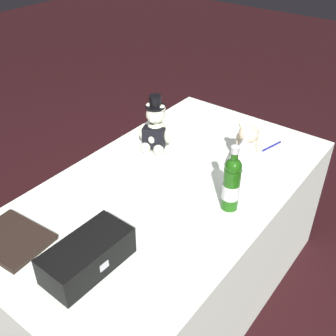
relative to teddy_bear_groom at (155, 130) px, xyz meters
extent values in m
plane|color=black|center=(-0.22, -0.25, -0.82)|extent=(12.00, 12.00, 0.00)
cube|color=white|center=(-0.22, -0.25, -0.46)|extent=(1.66, 0.93, 0.72)
ellipsoid|color=beige|center=(0.01, 0.00, -0.03)|extent=(0.13, 0.11, 0.15)
cube|color=black|center=(-0.02, -0.01, -0.03)|extent=(0.09, 0.12, 0.11)
sphere|color=beige|center=(0.01, 0.00, 0.08)|extent=(0.09, 0.09, 0.09)
sphere|color=beige|center=(-0.03, -0.01, 0.07)|extent=(0.04, 0.04, 0.04)
sphere|color=beige|center=(0.00, 0.03, 0.12)|extent=(0.04, 0.04, 0.04)
sphere|color=beige|center=(0.02, -0.03, 0.12)|extent=(0.04, 0.04, 0.04)
ellipsoid|color=beige|center=(-0.03, 0.06, -0.02)|extent=(0.04, 0.04, 0.08)
ellipsoid|color=beige|center=(0.02, -0.06, -0.02)|extent=(0.04, 0.04, 0.08)
sphere|color=beige|center=(-0.06, 0.01, -0.08)|extent=(0.05, 0.05, 0.05)
sphere|color=beige|center=(-0.04, -0.05, -0.08)|extent=(0.05, 0.05, 0.05)
cylinder|color=black|center=(0.01, 0.00, 0.12)|extent=(0.10, 0.10, 0.01)
cylinder|color=black|center=(0.01, 0.00, 0.15)|extent=(0.06, 0.06, 0.05)
cone|color=white|center=(0.12, -0.45, -0.03)|extent=(0.18, 0.18, 0.15)
ellipsoid|color=white|center=(0.12, -0.45, 0.03)|extent=(0.08, 0.07, 0.07)
sphere|color=beige|center=(0.12, -0.45, 0.08)|extent=(0.09, 0.09, 0.09)
sphere|color=beige|center=(0.16, -0.44, 0.08)|extent=(0.04, 0.04, 0.04)
sphere|color=beige|center=(0.12, -0.48, 0.12)|extent=(0.03, 0.03, 0.03)
sphere|color=beige|center=(0.11, -0.42, 0.12)|extent=(0.03, 0.03, 0.03)
ellipsoid|color=beige|center=(0.15, -0.49, 0.02)|extent=(0.03, 0.03, 0.08)
ellipsoid|color=beige|center=(0.13, -0.40, 0.02)|extent=(0.03, 0.03, 0.08)
cone|color=white|center=(0.07, -0.46, 0.02)|extent=(0.16, 0.15, 0.14)
cylinder|color=#1A510F|center=(-0.18, -0.54, -0.01)|extent=(0.07, 0.07, 0.19)
sphere|color=#1A510F|center=(-0.18, -0.54, 0.10)|extent=(0.07, 0.07, 0.07)
cylinder|color=#1A510F|center=(-0.18, -0.54, 0.15)|extent=(0.03, 0.03, 0.08)
cylinder|color=silver|center=(-0.18, -0.54, 0.18)|extent=(0.03, 0.03, 0.03)
cylinder|color=silver|center=(-0.18, -0.54, -0.02)|extent=(0.07, 0.07, 0.07)
cylinder|color=navy|center=(0.37, -0.47, -0.10)|extent=(0.14, 0.04, 0.01)
cone|color=silver|center=(0.30, -0.46, -0.10)|extent=(0.02, 0.01, 0.01)
cube|color=black|center=(-0.76, -0.31, -0.05)|extent=(0.33, 0.17, 0.11)
cube|color=#B7B7BF|center=(-0.76, -0.39, -0.05)|extent=(0.04, 0.01, 0.03)
cube|color=black|center=(-0.85, 0.01, -0.10)|extent=(0.23, 0.29, 0.02)
camera|label=1|loc=(-1.37, -1.13, 1.00)|focal=43.37mm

